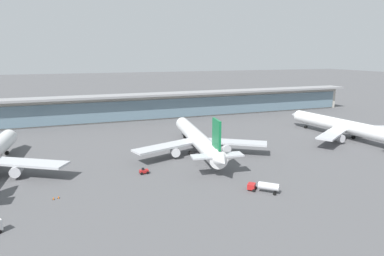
# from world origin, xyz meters

# --- Properties ---
(ground_plane) EXTENTS (1200.00, 1200.00, 0.00)m
(ground_plane) POSITION_xyz_m (0.00, 0.00, 0.00)
(ground_plane) COLOR #515154
(airliner_centre_stand) EXTENTS (51.49, 67.39, 17.95)m
(airliner_centre_stand) POSITION_xyz_m (-0.57, 7.91, 5.65)
(airliner_centre_stand) COLOR white
(airliner_centre_stand) RESTS_ON ground
(airliner_right_stand) EXTENTS (51.53, 67.41, 17.95)m
(airliner_right_stand) POSITION_xyz_m (70.57, 5.69, 5.65)
(airliner_right_stand) COLOR white
(airliner_right_stand) RESTS_ON ground
(service_truck_under_wing_red) EXTENTS (2.99, 1.94, 2.05)m
(service_truck_under_wing_red) POSITION_xyz_m (-25.07, -7.61, 0.87)
(service_truck_under_wing_red) COLOR #B21E1E
(service_truck_under_wing_red) RESTS_ON ground
(service_truck_mid_apron_red) EXTENTS (7.89, 7.43, 2.95)m
(service_truck_mid_apron_red) POSITION_xyz_m (3.58, -33.40, 1.71)
(service_truck_mid_apron_red) COLOR #B21E1E
(service_truck_mid_apron_red) RESTS_ON ground
(terminal_building) EXTENTS (269.86, 12.80, 15.20)m
(terminal_building) POSITION_xyz_m (0.00, 82.32, 7.87)
(terminal_building) COLOR #B2ADA3
(terminal_building) RESTS_ON ground
(safety_cone_alpha) EXTENTS (0.62, 0.62, 0.70)m
(safety_cone_alpha) POSITION_xyz_m (-51.61, -18.42, 0.32)
(safety_cone_alpha) COLOR orange
(safety_cone_alpha) RESTS_ON ground
(safety_cone_bravo) EXTENTS (0.62, 0.62, 0.70)m
(safety_cone_bravo) POSITION_xyz_m (-50.39, -18.04, 0.32)
(safety_cone_bravo) COLOR orange
(safety_cone_bravo) RESTS_ON ground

